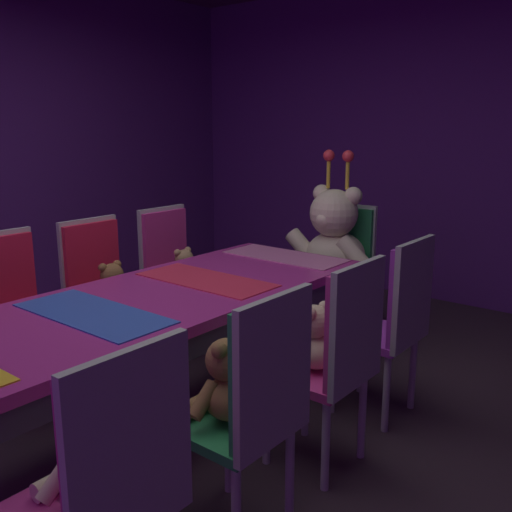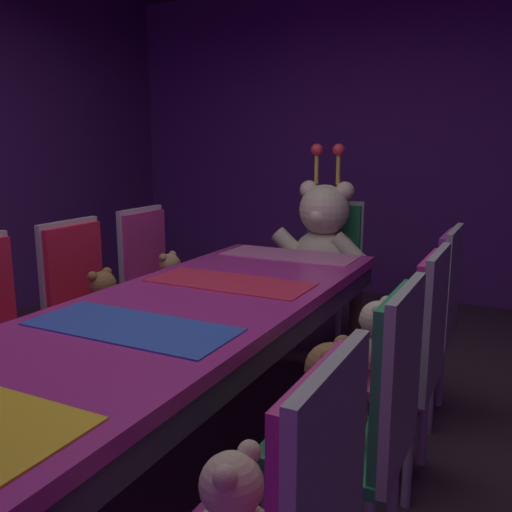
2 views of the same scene
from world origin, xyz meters
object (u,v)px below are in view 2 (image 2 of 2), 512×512
Objects in this scene: chair_left_2 at (83,294)px; chair_right_3 at (433,305)px; throne_chair at (331,257)px; chair_right_1 at (374,408)px; teddy_left_2 at (104,300)px; teddy_left_3 at (171,277)px; king_teddy_bear at (323,239)px; teddy_right_2 at (376,341)px; chair_left_3 at (152,270)px; teddy_right_1 at (328,398)px; chair_right_2 at (413,346)px; banquet_table at (188,322)px.

chair_left_2 is 1.00× the size of chair_right_3.
throne_chair is at bearing 60.61° from chair_left_2.
chair_right_1 is at bearing 22.48° from throne_chair.
throne_chair is (0.71, 1.51, 0.02)m from teddy_left_2.
throne_chair is (-0.86, 2.09, 0.00)m from chair_right_1.
king_teddy_bear is at bearing 44.95° from teddy_left_3.
teddy_right_2 is (1.57, 0.01, -0.01)m from chair_left_2.
chair_left_3 is 1.07× the size of king_teddy_bear.
teddy_left_2 is at bearing -21.93° from teddy_right_1.
chair_right_2 is (-0.00, 0.59, 0.00)m from chair_right_1.
king_teddy_bear reaches higher than banquet_table.
teddy_left_2 is 1.42m from teddy_right_2.
throne_chair is at bearing 45.89° from chair_left_3.
teddy_right_2 is at bearing -89.85° from teddy_right_1.
chair_right_3 is at bearing 21.92° from teddy_left_2.
teddy_left_3 is 0.80× the size of teddy_right_1.
teddy_right_1 reaches higher than teddy_left_2.
chair_left_3 is at bearing -20.85° from teddy_right_2.
chair_left_3 is (-0.16, 0.62, 0.02)m from teddy_left_2.
throne_chair is (0.73, 0.90, 0.03)m from teddy_left_3.
teddy_left_2 is at bearing -27.82° from king_teddy_bear.
chair_left_2 is at bearing 0.46° from chair_right_2.
banquet_table is 1.63m from king_teddy_bear.
chair_left_3 is at bearing -44.11° from throne_chair.
teddy_left_3 is 1.98m from chair_right_1.
teddy_left_2 is 1.53m from teddy_right_1.
chair_right_3 is 1.22m from throne_chair.
chair_left_2 is 1.57m from teddy_right_2.
chair_right_3 is (1.71, 0.01, 0.00)m from chair_left_3.
teddy_left_2 is 1.53m from king_teddy_bear.
teddy_right_2 is 1.52m from king_teddy_bear.
teddy_left_2 is (0.14, 0.00, -0.02)m from chair_left_2.
teddy_right_2 is (-0.15, 0.59, -0.01)m from chair_right_1.
teddy_right_2 is (1.58, -0.60, -0.01)m from chair_left_3.
teddy_right_1 is at bearing 76.22° from chair_right_2.
teddy_left_2 is at bearing 0.00° from chair_left_2.
chair_left_3 is 1.00× the size of throne_chair.
banquet_table is 0.91m from chair_right_2.
teddy_right_1 is at bearing 90.15° from teddy_right_2.
chair_left_3 is at bearing 0.22° from chair_right_3.
chair_left_2 is 1.00× the size of chair_right_2.
chair_left_3 is 3.00× the size of teddy_right_2.
teddy_left_2 is 0.92× the size of teddy_right_2.
king_teddy_bear is at bearing 57.59° from chair_left_2.
chair_left_2 is 1.71m from chair_right_2.
chair_left_2 is 1.67m from teddy_right_1.
chair_right_3 and throne_chair have the same top height.
teddy_right_2 is at bearing 78.37° from chair_right_3.
banquet_table reaches higher than teddy_left_2.
teddy_left_3 is (-0.02, 0.62, -0.01)m from teddy_left_2.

